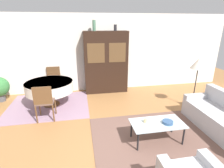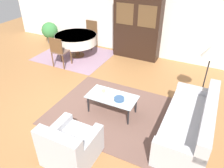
{
  "view_description": "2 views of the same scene",
  "coord_description": "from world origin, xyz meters",
  "px_view_note": "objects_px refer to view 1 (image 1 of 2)",
  "views": [
    {
      "loc": [
        -0.54,
        -2.61,
        2.37
      ],
      "look_at": [
        0.2,
        1.4,
        0.95
      ],
      "focal_mm": 28.0,
      "sensor_mm": 36.0,
      "label": 1
    },
    {
      "loc": [
        2.65,
        -3.17,
        3.16
      ],
      "look_at": [
        0.95,
        0.29,
        0.75
      ],
      "focal_mm": 35.0,
      "sensor_mm": 36.0,
      "label": 2
    }
  ],
  "objects_px": {
    "display_cabinet": "(106,63)",
    "dining_chair_near": "(44,100)",
    "dining_table": "(50,87)",
    "vase_tall": "(94,25)",
    "bowl": "(168,122)",
    "dining_chair_far": "(54,79)",
    "cup": "(145,121)",
    "coffee_table": "(157,125)",
    "vase_short": "(115,28)",
    "floor_lamp": "(198,65)"
  },
  "relations": [
    {
      "from": "display_cabinet",
      "to": "dining_chair_far",
      "type": "xyz_separation_m",
      "value": [
        -1.83,
        0.06,
        -0.52
      ]
    },
    {
      "from": "dining_chair_far",
      "to": "dining_table",
      "type": "bearing_deg",
      "value": 90.0
    },
    {
      "from": "display_cabinet",
      "to": "vase_tall",
      "type": "relative_size",
      "value": 6.35
    },
    {
      "from": "dining_table",
      "to": "bowl",
      "type": "distance_m",
      "value": 3.47
    },
    {
      "from": "coffee_table",
      "to": "display_cabinet",
      "type": "height_order",
      "value": "display_cabinet"
    },
    {
      "from": "floor_lamp",
      "to": "vase_short",
      "type": "relative_size",
      "value": 7.53
    },
    {
      "from": "dining_table",
      "to": "bowl",
      "type": "relative_size",
      "value": 6.34
    },
    {
      "from": "display_cabinet",
      "to": "coffee_table",
      "type": "bearing_deg",
      "value": -78.89
    },
    {
      "from": "dining_chair_near",
      "to": "vase_short",
      "type": "height_order",
      "value": "vase_short"
    },
    {
      "from": "bowl",
      "to": "display_cabinet",
      "type": "bearing_deg",
      "value": 104.33
    },
    {
      "from": "bowl",
      "to": "vase_tall",
      "type": "bearing_deg",
      "value": 110.57
    },
    {
      "from": "display_cabinet",
      "to": "dining_chair_near",
      "type": "bearing_deg",
      "value": -136.22
    },
    {
      "from": "cup",
      "to": "bowl",
      "type": "height_order",
      "value": "cup"
    },
    {
      "from": "dining_chair_near",
      "to": "vase_short",
      "type": "distance_m",
      "value": 3.24
    },
    {
      "from": "floor_lamp",
      "to": "cup",
      "type": "bearing_deg",
      "value": -147.8
    },
    {
      "from": "vase_tall",
      "to": "bowl",
      "type": "bearing_deg",
      "value": -69.43
    },
    {
      "from": "floor_lamp",
      "to": "dining_chair_near",
      "type": "bearing_deg",
      "value": 179.87
    },
    {
      "from": "display_cabinet",
      "to": "dining_table",
      "type": "xyz_separation_m",
      "value": [
        -1.83,
        -0.84,
        -0.47
      ]
    },
    {
      "from": "display_cabinet",
      "to": "bowl",
      "type": "height_order",
      "value": "display_cabinet"
    },
    {
      "from": "floor_lamp",
      "to": "vase_tall",
      "type": "height_order",
      "value": "vase_tall"
    },
    {
      "from": "dining_chair_near",
      "to": "bowl",
      "type": "bearing_deg",
      "value": -27.53
    },
    {
      "from": "dining_table",
      "to": "dining_chair_near",
      "type": "distance_m",
      "value": 0.91
    },
    {
      "from": "bowl",
      "to": "dining_chair_far",
      "type": "bearing_deg",
      "value": 129.52
    },
    {
      "from": "dining_table",
      "to": "cup",
      "type": "bearing_deg",
      "value": -44.48
    },
    {
      "from": "dining_chair_near",
      "to": "floor_lamp",
      "type": "bearing_deg",
      "value": -0.13
    },
    {
      "from": "dining_chair_near",
      "to": "bowl",
      "type": "relative_size",
      "value": 4.35
    },
    {
      "from": "dining_chair_near",
      "to": "bowl",
      "type": "xyz_separation_m",
      "value": [
        2.62,
        -1.37,
        -0.09
      ]
    },
    {
      "from": "bowl",
      "to": "dining_chair_near",
      "type": "bearing_deg",
      "value": 152.47
    },
    {
      "from": "coffee_table",
      "to": "dining_table",
      "type": "height_order",
      "value": "dining_table"
    },
    {
      "from": "dining_chair_far",
      "to": "vase_tall",
      "type": "relative_size",
      "value": 2.8
    },
    {
      "from": "coffee_table",
      "to": "floor_lamp",
      "type": "bearing_deg",
      "value": 37.12
    },
    {
      "from": "dining_table",
      "to": "cup",
      "type": "relative_size",
      "value": 17.24
    },
    {
      "from": "dining_chair_near",
      "to": "vase_short",
      "type": "xyz_separation_m",
      "value": [
        2.15,
        1.75,
        1.68
      ]
    },
    {
      "from": "dining_table",
      "to": "dining_chair_near",
      "type": "height_order",
      "value": "dining_chair_near"
    },
    {
      "from": "coffee_table",
      "to": "bowl",
      "type": "bearing_deg",
      "value": -16.11
    },
    {
      "from": "coffee_table",
      "to": "dining_table",
      "type": "relative_size",
      "value": 0.79
    },
    {
      "from": "dining_chair_near",
      "to": "floor_lamp",
      "type": "relative_size",
      "value": 0.64
    },
    {
      "from": "cup",
      "to": "bowl",
      "type": "xyz_separation_m",
      "value": [
        0.43,
        -0.12,
        -0.01
      ]
    },
    {
      "from": "dining_chair_near",
      "to": "vase_tall",
      "type": "relative_size",
      "value": 2.8
    },
    {
      "from": "coffee_table",
      "to": "dining_table",
      "type": "xyz_separation_m",
      "value": [
        -2.43,
        2.22,
        0.2
      ]
    },
    {
      "from": "bowl",
      "to": "vase_tall",
      "type": "height_order",
      "value": "vase_tall"
    },
    {
      "from": "dining_chair_far",
      "to": "cup",
      "type": "height_order",
      "value": "dining_chair_far"
    },
    {
      "from": "vase_tall",
      "to": "display_cabinet",
      "type": "bearing_deg",
      "value": -0.14
    },
    {
      "from": "dining_table",
      "to": "vase_short",
      "type": "bearing_deg",
      "value": 21.41
    },
    {
      "from": "coffee_table",
      "to": "dining_chair_near",
      "type": "height_order",
      "value": "dining_chair_near"
    },
    {
      "from": "coffee_table",
      "to": "cup",
      "type": "xyz_separation_m",
      "value": [
        -0.24,
        0.07,
        0.08
      ]
    },
    {
      "from": "dining_table",
      "to": "vase_short",
      "type": "height_order",
      "value": "vase_short"
    },
    {
      "from": "vase_tall",
      "to": "dining_chair_near",
      "type": "bearing_deg",
      "value": -129.67
    },
    {
      "from": "dining_chair_far",
      "to": "cup",
      "type": "xyz_separation_m",
      "value": [
        2.19,
        -3.05,
        -0.08
      ]
    },
    {
      "from": "dining_chair_near",
      "to": "cup",
      "type": "height_order",
      "value": "dining_chair_near"
    }
  ]
}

